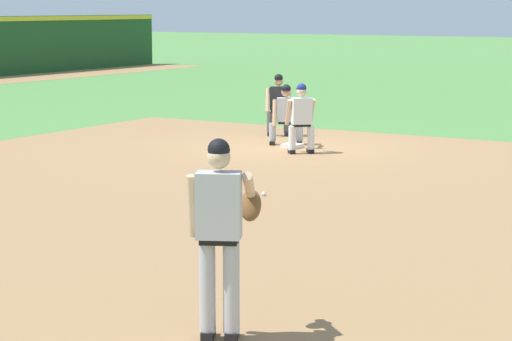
{
  "coord_description": "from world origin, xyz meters",
  "views": [
    {
      "loc": [
        -18.66,
        -10.31,
        3.01
      ],
      "look_at": [
        -7.94,
        -3.86,
        0.95
      ],
      "focal_mm": 70.0,
      "sensor_mm": 36.0,
      "label": 1
    }
  ],
  "objects": [
    {
      "name": "infield_dirt_patch",
      "position": [
        -5.67,
        -2.76,
        0.0
      ],
      "size": [
        18.0,
        18.0,
        0.01
      ],
      "primitive_type": "cube",
      "color": "#9E754C",
      "rests_on": "ground"
    },
    {
      "name": "ground_plane",
      "position": [
        0.0,
        0.0,
        0.0
      ],
      "size": [
        160.0,
        160.0,
        0.0
      ],
      "primitive_type": "plane",
      "color": "#518942"
    },
    {
      "name": "baseball",
      "position": [
        -5.09,
        -2.29,
        0.04
      ],
      "size": [
        0.07,
        0.07,
        0.07
      ],
      "primitive_type": "sphere",
      "color": "white",
      "rests_on": "ground"
    },
    {
      "name": "baserunner",
      "position": [
        -0.63,
        -0.57,
        0.79
      ],
      "size": [
        0.67,
        0.68,
        1.46
      ],
      "color": "black",
      "rests_on": "ground"
    },
    {
      "name": "first_base_bag",
      "position": [
        0.0,
        0.0,
        0.04
      ],
      "size": [
        0.38,
        0.38,
        0.09
      ],
      "primitive_type": "cube",
      "color": "white",
      "rests_on": "ground"
    },
    {
      "name": "pitcher",
      "position": [
        -11.3,
        -5.52,
        1.06
      ],
      "size": [
        0.83,
        0.59,
        1.86
      ],
      "color": "black",
      "rests_on": "ground"
    },
    {
      "name": "first_baseman",
      "position": [
        0.3,
        0.3,
        0.73
      ],
      "size": [
        0.83,
        1.0,
        1.34
      ],
      "color": "black",
      "rests_on": "ground"
    },
    {
      "name": "umpire",
      "position": [
        1.62,
        1.26,
        0.79
      ],
      "size": [
        0.61,
        0.67,
        1.46
      ],
      "color": "black",
      "rests_on": "ground"
    }
  ]
}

